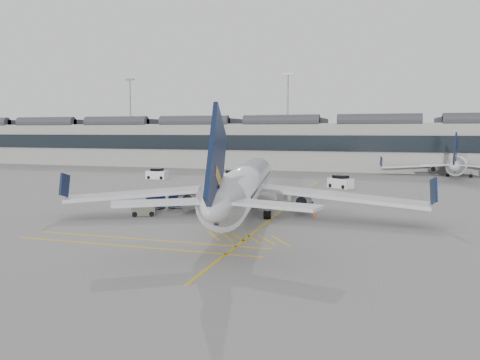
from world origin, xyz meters
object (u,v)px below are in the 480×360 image
(belt_loader, at_px, (290,201))
(pushback_tug, at_px, (144,210))
(baggage_cart_a, at_px, (203,200))
(ramp_agent_b, at_px, (221,208))
(airliner_main, at_px, (244,185))
(ramp_agent_a, at_px, (229,200))

(belt_loader, height_order, pushback_tug, belt_loader)
(baggage_cart_a, relative_size, ramp_agent_b, 1.34)
(ramp_agent_b, bearing_deg, pushback_tug, 10.46)
(baggage_cart_a, bearing_deg, ramp_agent_b, -25.08)
(airliner_main, bearing_deg, belt_loader, 56.62)
(belt_loader, distance_m, ramp_agent_a, 7.74)
(pushback_tug, bearing_deg, belt_loader, 15.71)
(belt_loader, relative_size, ramp_agent_b, 3.14)
(airliner_main, bearing_deg, ramp_agent_b, -170.96)
(airliner_main, height_order, ramp_agent_b, airliner_main)
(baggage_cart_a, relative_size, pushback_tug, 0.72)
(ramp_agent_a, bearing_deg, airliner_main, -70.51)
(ramp_agent_a, height_order, ramp_agent_b, ramp_agent_a)
(airliner_main, xyz_separation_m, baggage_cart_a, (-6.20, 3.37, -2.38))
(ramp_agent_b, bearing_deg, belt_loader, -132.06)
(airliner_main, relative_size, baggage_cart_a, 20.19)
(baggage_cart_a, distance_m, ramp_agent_a, 3.12)
(baggage_cart_a, height_order, ramp_agent_a, baggage_cart_a)
(ramp_agent_b, distance_m, pushback_tug, 8.49)
(baggage_cart_a, xyz_separation_m, pushback_tug, (-4.28, -6.94, -0.32))
(belt_loader, height_order, ramp_agent_a, belt_loader)
(baggage_cart_a, bearing_deg, ramp_agent_a, 46.58)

